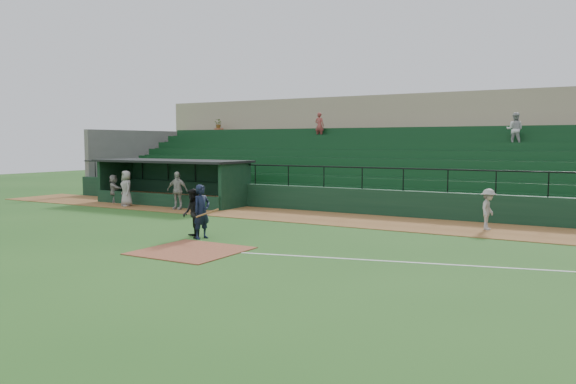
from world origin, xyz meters
The scene contains 12 objects.
ground centered at (0.00, 0.00, 0.00)m, with size 90.00×90.00×0.00m, color #224F19.
warning_track centered at (0.00, 8.00, 0.01)m, with size 40.00×4.00×0.03m, color brown.
home_plate_dirt centered at (0.00, -1.00, 0.01)m, with size 3.00×3.00×0.03m, color brown.
foul_line centered at (8.00, 1.20, 0.01)m, with size 18.00×0.09×0.01m, color white.
stadium_structure centered at (0.00, 16.46, 2.30)m, with size 38.00×13.08×6.40m.
dugout centered at (-9.75, 9.56, 1.33)m, with size 8.90×3.20×2.42m.
batter_at_plate centered at (-1.19, 1.02, 0.95)m, with size 1.08×0.77×1.91m.
umpire centered at (-1.57, 1.00, 0.88)m, with size 0.85×0.66×1.75m, color black.
runner centered at (7.14, 7.99, 0.82)m, with size 1.02×0.59×1.59m, color #9E9893.
dugout_player_a centered at (-7.67, 7.16, 0.98)m, with size 1.11×0.46×1.90m, color #A39E98.
dugout_player_b centered at (-10.98, 6.96, 0.96)m, with size 0.91×0.59×1.87m, color gray.
dugout_player_c centered at (-12.84, 7.81, 0.81)m, with size 1.45×0.46×1.57m, color gray.
Camera 1 is at (11.43, -14.66, 3.39)m, focal length 35.67 mm.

